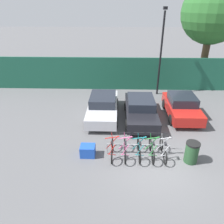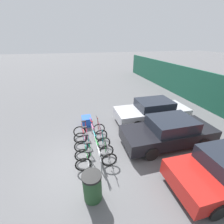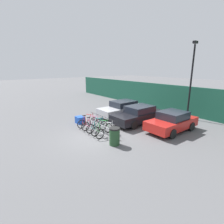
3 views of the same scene
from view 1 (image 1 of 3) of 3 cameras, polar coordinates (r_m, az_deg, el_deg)
name	(u,v)px [view 1 (image 1 of 3)]	position (r m, az deg, el deg)	size (l,w,h in m)	color
ground_plane	(155,163)	(10.49, 11.24, -13.03)	(120.00, 120.00, 0.00)	#59595B
hoarding_wall	(140,74)	(18.30, 7.26, 9.83)	(36.00, 0.16, 2.67)	#19513D
bike_rack	(137,146)	(10.63, 6.66, -8.79)	(2.97, 0.04, 0.57)	gray
bicycle_red	(112,149)	(10.52, 0.02, -9.64)	(0.68, 1.71, 1.05)	black
bicycle_pink	(125,149)	(10.53, 3.40, -9.68)	(0.68, 1.71, 1.05)	black
bicycle_teal	(139,149)	(10.57, 7.06, -9.69)	(0.68, 1.71, 1.05)	black
bicycle_green	(152,150)	(10.65, 10.32, -9.67)	(0.68, 1.71, 1.05)	black
bicycle_silver	(163,150)	(10.74, 13.23, -9.62)	(0.68, 1.71, 1.05)	black
car_silver	(103,106)	(13.91, -2.37, 1.55)	(1.91, 4.60, 1.40)	#B7B7BC
car_black	(141,109)	(13.62, 7.47, 0.75)	(1.91, 4.54, 1.40)	black
car_red	(182,106)	(14.59, 17.74, 1.47)	(1.91, 3.92, 1.40)	red
lamp_post	(161,49)	(17.00, 12.74, 15.74)	(0.24, 0.44, 6.35)	black
trash_bin	(192,152)	(10.72, 20.09, -9.84)	(0.63, 0.63, 1.03)	#234728
cargo_crate	(88,151)	(10.65, -6.35, -10.02)	(0.70, 0.56, 0.55)	blue
tree_behind_hoarding	(213,13)	(20.63, 24.86, 22.46)	(4.96, 4.96, 8.37)	brown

